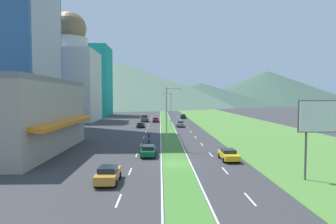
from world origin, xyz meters
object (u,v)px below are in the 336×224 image
Objects in this scene: billboard_roadside at (324,120)px; car_6 at (180,124)px; car_2 at (156,120)px; motorcycle_rider at (149,138)px; car_5 at (183,116)px; street_lamp_near at (168,114)px; car_3 at (148,150)px; street_lamp_mid at (170,107)px; pickup_truck_0 at (145,118)px; car_4 at (108,174)px; car_0 at (141,125)px; car_1 at (229,155)px.

billboard_roadside is 49.37m from car_6.
car_2 is at bearing -154.50° from car_6.
motorcycle_rider is (-17.45, 22.39, -5.01)m from billboard_roadside.
billboard_roadside is 1.75× the size of car_5.
billboard_roadside reaches higher than motorcycle_rider.
street_lamp_near is 61.78m from car_5.
car_3 is (-2.82, -4.20, -4.60)m from street_lamp_near.
billboard_roadside is (12.97, -47.13, 0.58)m from street_lamp_mid.
pickup_truck_0 is at bearing 3.66° from car_3.
pickup_truck_0 is at bearing 0.12° from car_4.
street_lamp_near is 31.43m from street_lamp_mid.
car_5 is 29.01m from car_6.
car_2 is (3.68, 15.39, 0.05)m from car_0.
street_lamp_mid is 1.18× the size of billboard_roadside.
car_2 is (-3.93, 15.12, -4.43)m from street_lamp_mid.
street_lamp_mid is 4.51× the size of motorcycle_rider.
car_1 is 0.93× the size of car_2.
car_3 is at bearing -178.22° from motorcycle_rider.
car_4 is 49.34m from car_6.
street_lamp_near reaches higher than motorcycle_rider.
street_lamp_near is at bearing -154.60° from motorcycle_rider.
car_3 is at bearing -176.34° from pickup_truck_0.
street_lamp_mid is 39.19m from car_1.
street_lamp_near is at bearing -6.80° from car_5.
car_3 is 2.36× the size of motorcycle_rider.
car_3 is (-4.14, -35.60, -4.43)m from street_lamp_mid.
car_6 is (10.22, 48.27, -0.01)m from car_4.
car_0 is at bearing -24.33° from car_5.
street_lamp_near is 1.22× the size of billboard_roadside.
car_1 is at bearing -105.69° from car_3.
billboard_roadside is 1.42× the size of pickup_truck_0.
street_lamp_mid is 2.19× the size of car_6.
car_2 is 50.72m from car_3.
car_4 is (0.23, -47.05, 0.09)m from car_0.
car_6 is (-10.13, 48.07, -4.97)m from billboard_roadside.
car_0 is (-7.61, -0.28, -4.47)m from street_lamp_mid.
car_2 reaches higher than car_1.
car_2 is at bearing -0.24° from car_3.
car_3 is at bearing -105.69° from car_1.
car_6 is (6.98, 36.54, 0.04)m from car_3.
car_6 is at bearing -15.90° from motorcycle_rider.
car_1 is 39.53m from car_6.
car_1 is at bearing 0.05° from car_5.
car_6 is at bearing -6.22° from car_5.
street_lamp_near reaches higher than car_5.
car_4 is 78.26m from car_5.
car_0 is at bearing 5.61° from car_3.
street_lamp_near is at bearing -20.84° from car_4.
street_lamp_mid is at bearing -6.64° from car_3.
street_lamp_mid is at bearing -156.36° from pickup_truck_0.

